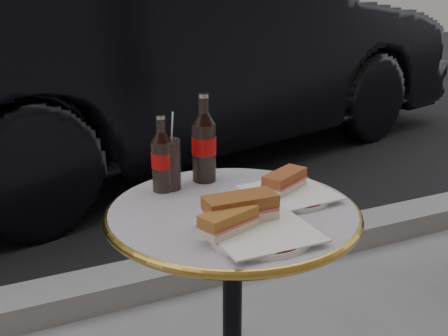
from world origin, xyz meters
name	(u,v)px	position (x,y,z in m)	size (l,w,h in m)	color
asphalt_road	(21,104)	(0.00, 5.00, 0.00)	(40.00, 8.00, 0.00)	black
curb	(137,282)	(0.00, 0.90, 0.05)	(40.00, 0.20, 0.12)	gray
bistro_table	(232,336)	(0.00, 0.00, 0.37)	(0.62, 0.62, 0.73)	#BAB2C4
plate_left	(260,233)	(-0.01, -0.16, 0.74)	(0.23, 0.23, 0.01)	white
plate_right	(289,195)	(0.16, 0.00, 0.74)	(0.21, 0.21, 0.01)	silver
sandwich_left_a	(228,222)	(-0.08, -0.14, 0.77)	(0.13, 0.06, 0.05)	#A36229
sandwich_left_b	(240,209)	(-0.03, -0.10, 0.77)	(0.16, 0.08, 0.06)	brown
sandwich_right	(284,182)	(0.16, 0.02, 0.77)	(0.13, 0.06, 0.05)	brown
cola_bottle_left	(162,153)	(-0.11, 0.19, 0.83)	(0.06, 0.06, 0.20)	black
cola_bottle_right	(204,138)	(0.02, 0.21, 0.85)	(0.07, 0.07, 0.24)	black
cola_glass	(168,164)	(-0.09, 0.19, 0.80)	(0.07, 0.07, 0.13)	black
parked_car	(178,49)	(0.89, 2.68, 0.77)	(4.69, 1.63, 1.54)	black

